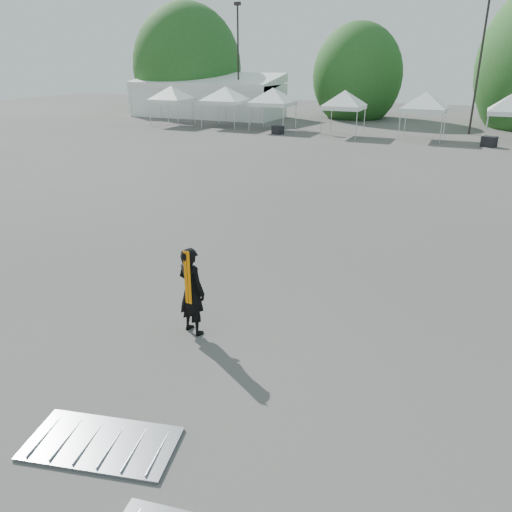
% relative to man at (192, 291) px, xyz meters
% --- Properties ---
extents(ground, '(120.00, 120.00, 0.00)m').
position_rel_man_xyz_m(ground, '(1.17, 3.15, -0.97)').
color(ground, '#474442').
rests_on(ground, ground).
extents(marquee, '(15.00, 6.25, 4.23)m').
position_rel_man_xyz_m(marquee, '(-20.83, 38.15, 1.00)').
color(marquee, white).
rests_on(marquee, ground).
extents(light_pole_west, '(0.60, 0.25, 10.30)m').
position_rel_man_xyz_m(light_pole_west, '(-16.83, 37.15, 4.80)').
color(light_pole_west, black).
rests_on(light_pole_west, ground).
extents(light_pole_east, '(0.60, 0.25, 9.80)m').
position_rel_man_xyz_m(light_pole_east, '(4.17, 35.15, 4.54)').
color(light_pole_east, black).
rests_on(light_pole_east, ground).
extents(tree_far_w, '(4.80, 4.80, 7.30)m').
position_rel_man_xyz_m(tree_far_w, '(-24.83, 41.15, 3.57)').
color(tree_far_w, '#382314').
rests_on(tree_far_w, ground).
extents(tree_mid_w, '(4.16, 4.16, 6.33)m').
position_rel_man_xyz_m(tree_mid_w, '(-6.83, 43.15, 2.96)').
color(tree_mid_w, '#382314').
rests_on(tree_mid_w, ground).
extents(tent_a, '(4.28, 4.28, 3.88)m').
position_rel_man_xyz_m(tent_a, '(-20.31, 30.84, 2.09)').
color(tent_a, silver).
rests_on(tent_a, ground).
extents(tent_b, '(4.73, 4.73, 3.88)m').
position_rel_man_xyz_m(tent_b, '(-15.42, 31.69, 2.09)').
color(tent_b, silver).
rests_on(tent_b, ground).
extents(tent_c, '(4.49, 4.49, 3.88)m').
position_rel_man_xyz_m(tent_c, '(-10.94, 31.42, 2.09)').
color(tent_c, silver).
rests_on(tent_c, ground).
extents(tent_d, '(4.05, 4.05, 3.88)m').
position_rel_man_xyz_m(tent_d, '(-4.76, 30.57, 2.09)').
color(tent_d, silver).
rests_on(tent_d, ground).
extents(tent_e, '(4.34, 4.34, 3.88)m').
position_rel_man_xyz_m(tent_e, '(1.03, 31.06, 2.09)').
color(tent_e, silver).
rests_on(tent_e, ground).
extents(tent_f, '(3.84, 3.84, 3.88)m').
position_rel_man_xyz_m(tent_f, '(6.58, 31.14, 2.09)').
color(tent_f, silver).
rests_on(tent_f, ground).
extents(man, '(0.82, 0.66, 1.93)m').
position_rel_man_xyz_m(man, '(0.00, 0.00, 0.00)').
color(man, black).
rests_on(man, ground).
extents(barrier_left, '(2.46, 1.61, 0.07)m').
position_rel_man_xyz_m(barrier_left, '(0.47, -3.54, -0.93)').
color(barrier_left, gray).
rests_on(barrier_left, ground).
extents(crate_west, '(0.99, 0.90, 0.63)m').
position_rel_man_xyz_m(crate_west, '(-9.59, 29.18, -0.66)').
color(crate_west, black).
rests_on(crate_west, ground).
extents(crate_mid, '(1.08, 0.97, 0.69)m').
position_rel_man_xyz_m(crate_mid, '(5.62, 29.19, -0.62)').
color(crate_mid, black).
rests_on(crate_mid, ground).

